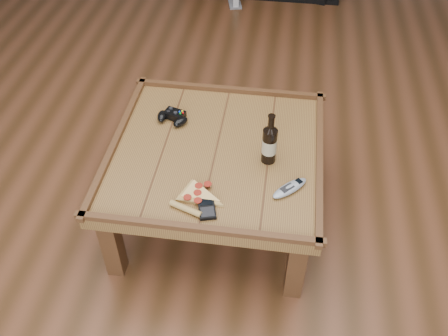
# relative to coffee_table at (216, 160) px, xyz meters

# --- Properties ---
(ground) EXTENTS (6.00, 6.00, 0.00)m
(ground) POSITION_rel_coffee_table_xyz_m (0.00, 0.00, -0.39)
(ground) COLOR #432713
(ground) RESTS_ON ground
(coffee_table) EXTENTS (1.03, 1.03, 0.48)m
(coffee_table) POSITION_rel_coffee_table_xyz_m (0.00, 0.00, 0.00)
(coffee_table) COLOR brown
(coffee_table) RESTS_ON ground
(beer_bottle) EXTENTS (0.07, 0.07, 0.26)m
(beer_bottle) POSITION_rel_coffee_table_xyz_m (0.25, -0.03, 0.16)
(beer_bottle) COLOR black
(beer_bottle) RESTS_ON coffee_table
(game_controller) EXTENTS (0.17, 0.14, 0.05)m
(game_controller) POSITION_rel_coffee_table_xyz_m (-0.25, 0.19, 0.08)
(game_controller) COLOR black
(game_controller) RESTS_ON coffee_table
(pizza_slice) EXTENTS (0.24, 0.30, 0.03)m
(pizza_slice) POSITION_rel_coffee_table_xyz_m (-0.04, -0.31, 0.07)
(pizza_slice) COLOR tan
(pizza_slice) RESTS_ON coffee_table
(smartphone) EXTENTS (0.10, 0.14, 0.02)m
(smartphone) POSITION_rel_coffee_table_xyz_m (0.02, -0.37, 0.07)
(smartphone) COLOR black
(smartphone) RESTS_ON coffee_table
(remote_control) EXTENTS (0.18, 0.17, 0.03)m
(remote_control) POSITION_rel_coffee_table_xyz_m (0.36, -0.21, 0.07)
(remote_control) COLOR gray
(remote_control) RESTS_ON coffee_table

